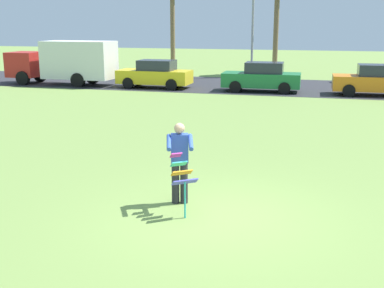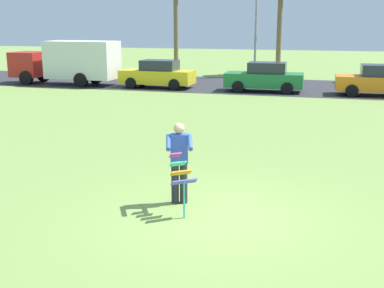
{
  "view_description": "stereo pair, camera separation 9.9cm",
  "coord_description": "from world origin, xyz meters",
  "views": [
    {
      "loc": [
        1.92,
        -9.04,
        3.75
      ],
      "look_at": [
        -0.92,
        1.57,
        1.05
      ],
      "focal_mm": 46.75,
      "sensor_mm": 36.0,
      "label": 1
    },
    {
      "loc": [
        2.01,
        -9.02,
        3.75
      ],
      "look_at": [
        -0.92,
        1.57,
        1.05
      ],
      "focal_mm": 46.75,
      "sensor_mm": 36.0,
      "label": 2
    }
  ],
  "objects": [
    {
      "name": "parked_car_green",
      "position": [
        -1.44,
        18.35,
        0.77
      ],
      "size": [
        4.24,
        1.92,
        1.6
      ],
      "color": "#1E7238",
      "rests_on": "ground"
    },
    {
      "name": "person_kite_flyer",
      "position": [
        -0.91,
        0.55,
        0.95
      ],
      "size": [
        0.68,
        0.75,
        1.73
      ],
      "color": "#26262B",
      "rests_on": "ground"
    },
    {
      "name": "streetlight_pole",
      "position": [
        -3.05,
        25.66,
        4.0
      ],
      "size": [
        0.24,
        1.65,
        7.0
      ],
      "color": "#9E9EA3",
      "rests_on": "ground"
    },
    {
      "name": "parked_car_yellow",
      "position": [
        -7.6,
        18.35,
        0.77
      ],
      "size": [
        4.23,
        1.9,
        1.6
      ],
      "color": "yellow",
      "rests_on": "ground"
    },
    {
      "name": "parked_truck_red_cab",
      "position": [
        -13.19,
        18.35,
        1.41
      ],
      "size": [
        6.74,
        2.22,
        2.62
      ],
      "color": "#B2231E",
      "rests_on": "ground"
    },
    {
      "name": "road_strip",
      "position": [
        0.0,
        20.75,
        0.01
      ],
      "size": [
        120.0,
        8.0,
        0.01
      ],
      "primitive_type": "cube",
      "color": "#2D2D33",
      "rests_on": "ground"
    },
    {
      "name": "kite_held",
      "position": [
        -0.68,
        -0.08,
        0.83
      ],
      "size": [
        0.67,
        0.72,
        1.21
      ],
      "color": "#D83399",
      "rests_on": "ground"
    },
    {
      "name": "parked_car_orange",
      "position": [
        4.42,
        18.35,
        0.77
      ],
      "size": [
        4.25,
        1.93,
        1.6
      ],
      "color": "orange",
      "rests_on": "ground"
    },
    {
      "name": "ground_plane",
      "position": [
        0.0,
        0.0,
        0.0
      ],
      "size": [
        120.0,
        120.0,
        0.0
      ],
      "primitive_type": "plane",
      "color": "olive"
    }
  ]
}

